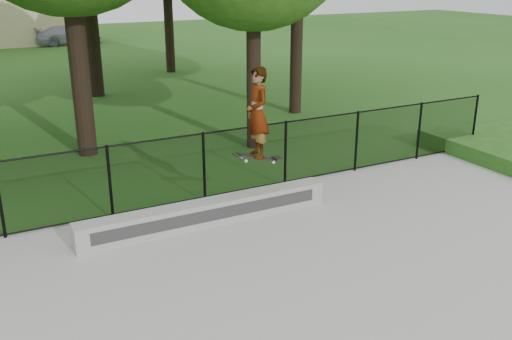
% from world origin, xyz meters
% --- Properties ---
extents(grind_ledge, '(5.07, 0.40, 0.48)m').
position_xyz_m(grind_ledge, '(-0.45, 4.70, 0.30)').
color(grind_ledge, '#9F9F9A').
rests_on(grind_ledge, concrete_slab).
extents(car_c, '(4.31, 2.44, 1.29)m').
position_xyz_m(car_c, '(2.60, 35.49, 0.64)').
color(car_c, '#9B9BAF').
rests_on(car_c, ground).
extents(skater_airborne, '(0.81, 0.67, 1.93)m').
position_xyz_m(skater_airborne, '(0.58, 4.58, 2.16)').
color(skater_airborne, black).
rests_on(skater_airborne, ground).
extents(chainlink_fence, '(16.06, 0.06, 1.50)m').
position_xyz_m(chainlink_fence, '(0.00, 5.90, 0.81)').
color(chainlink_fence, black).
rests_on(chainlink_fence, concrete_slab).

